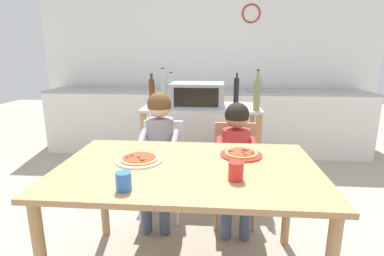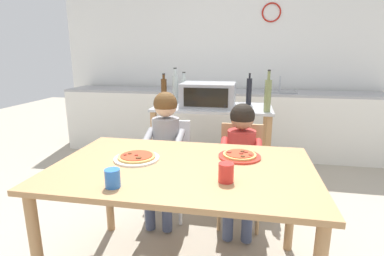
{
  "view_description": "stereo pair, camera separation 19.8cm",
  "coord_description": "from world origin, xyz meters",
  "px_view_note": "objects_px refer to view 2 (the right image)",
  "views": [
    {
      "loc": [
        0.16,
        -1.62,
        1.39
      ],
      "look_at": [
        0.0,
        0.3,
        0.91
      ],
      "focal_mm": 28.02,
      "sensor_mm": 36.0,
      "label": 1
    },
    {
      "loc": [
        0.35,
        -1.59,
        1.39
      ],
      "look_at": [
        0.0,
        0.3,
        0.91
      ],
      "focal_mm": 28.02,
      "sensor_mm": 36.0,
      "label": 2
    }
  ],
  "objects_px": {
    "bottle_tall_green_wine": "(175,88)",
    "bottle_slim_sauce": "(164,91)",
    "bottle_squat_spirits": "(268,95)",
    "dining_chair_left": "(169,161)",
    "kitchen_island_cart": "(212,133)",
    "drinking_cup_red": "(226,173)",
    "dining_chair_right": "(240,167)",
    "pizza_plate_red_rimmed": "(240,156)",
    "pizza_plate_white": "(137,157)",
    "bottle_brown_beer": "(184,90)",
    "drinking_cup_blue": "(113,178)",
    "dining_table": "(183,180)",
    "child_in_grey_shirt": "(164,141)",
    "toaster_oven": "(208,95)",
    "bottle_clear_vinegar": "(249,91)",
    "child_in_red_shirt": "(241,152)"
  },
  "relations": [
    {
      "from": "bottle_tall_green_wine",
      "to": "bottle_slim_sauce",
      "type": "bearing_deg",
      "value": -134.6
    },
    {
      "from": "bottle_squat_spirits",
      "to": "dining_chair_left",
      "type": "xyz_separation_m",
      "value": [
        -0.83,
        -0.41,
        -0.54
      ]
    },
    {
      "from": "kitchen_island_cart",
      "to": "drinking_cup_red",
      "type": "bearing_deg",
      "value": -80.84
    },
    {
      "from": "bottle_squat_spirits",
      "to": "dining_chair_right",
      "type": "xyz_separation_m",
      "value": [
        -0.21,
        -0.43,
        -0.54
      ]
    },
    {
      "from": "dining_chair_right",
      "to": "pizza_plate_red_rimmed",
      "type": "height_order",
      "value": "dining_chair_right"
    },
    {
      "from": "dining_chair_right",
      "to": "bottle_squat_spirits",
      "type": "bearing_deg",
      "value": 64.07
    },
    {
      "from": "bottle_tall_green_wine",
      "to": "pizza_plate_white",
      "type": "bearing_deg",
      "value": -85.61
    },
    {
      "from": "bottle_brown_beer",
      "to": "drinking_cup_blue",
      "type": "height_order",
      "value": "bottle_brown_beer"
    },
    {
      "from": "bottle_brown_beer",
      "to": "drinking_cup_red",
      "type": "height_order",
      "value": "bottle_brown_beer"
    },
    {
      "from": "dining_table",
      "to": "child_in_grey_shirt",
      "type": "distance_m",
      "value": 0.73
    },
    {
      "from": "toaster_oven",
      "to": "drinking_cup_blue",
      "type": "height_order",
      "value": "toaster_oven"
    },
    {
      "from": "bottle_brown_beer",
      "to": "kitchen_island_cart",
      "type": "bearing_deg",
      "value": -31.54
    },
    {
      "from": "kitchen_island_cart",
      "to": "drinking_cup_blue",
      "type": "xyz_separation_m",
      "value": [
        -0.28,
        -1.74,
        0.22
      ]
    },
    {
      "from": "bottle_brown_beer",
      "to": "dining_chair_right",
      "type": "xyz_separation_m",
      "value": [
        0.65,
        -0.85,
        -0.52
      ]
    },
    {
      "from": "dining_table",
      "to": "drinking_cup_blue",
      "type": "xyz_separation_m",
      "value": [
        -0.27,
        -0.34,
        0.14
      ]
    },
    {
      "from": "bottle_clear_vinegar",
      "to": "pizza_plate_white",
      "type": "bearing_deg",
      "value": -113.73
    },
    {
      "from": "kitchen_island_cart",
      "to": "pizza_plate_red_rimmed",
      "type": "xyz_separation_m",
      "value": [
        0.31,
        -1.2,
        0.18
      ]
    },
    {
      "from": "dining_chair_right",
      "to": "pizza_plate_red_rimmed",
      "type": "distance_m",
      "value": 0.63
    },
    {
      "from": "bottle_brown_beer",
      "to": "child_in_red_shirt",
      "type": "relative_size",
      "value": 0.33
    },
    {
      "from": "drinking_cup_blue",
      "to": "child_in_red_shirt",
      "type": "bearing_deg",
      "value": 58.73
    },
    {
      "from": "dining_table",
      "to": "child_in_grey_shirt",
      "type": "bearing_deg",
      "value": 114.11
    },
    {
      "from": "kitchen_island_cart",
      "to": "child_in_red_shirt",
      "type": "distance_m",
      "value": 0.83
    },
    {
      "from": "bottle_brown_beer",
      "to": "bottle_tall_green_wine",
      "type": "bearing_deg",
      "value": -132.75
    },
    {
      "from": "kitchen_island_cart",
      "to": "pizza_plate_white",
      "type": "bearing_deg",
      "value": -102.85
    },
    {
      "from": "bottle_brown_beer",
      "to": "bottle_tall_green_wine",
      "type": "distance_m",
      "value": 0.12
    },
    {
      "from": "dining_chair_left",
      "to": "child_in_grey_shirt",
      "type": "height_order",
      "value": "child_in_grey_shirt"
    },
    {
      "from": "bottle_brown_beer",
      "to": "bottle_squat_spirits",
      "type": "bearing_deg",
      "value": -25.79
    },
    {
      "from": "bottle_brown_beer",
      "to": "pizza_plate_white",
      "type": "bearing_deg",
      "value": -88.66
    },
    {
      "from": "bottle_brown_beer",
      "to": "bottle_slim_sauce",
      "type": "distance_m",
      "value": 0.25
    },
    {
      "from": "dining_chair_left",
      "to": "drinking_cup_red",
      "type": "distance_m",
      "value": 1.16
    },
    {
      "from": "dining_chair_left",
      "to": "child_in_red_shirt",
      "type": "height_order",
      "value": "child_in_red_shirt"
    },
    {
      "from": "drinking_cup_blue",
      "to": "dining_table",
      "type": "bearing_deg",
      "value": 51.44
    },
    {
      "from": "bottle_brown_beer",
      "to": "dining_table",
      "type": "height_order",
      "value": "bottle_brown_beer"
    },
    {
      "from": "dining_chair_left",
      "to": "child_in_grey_shirt",
      "type": "bearing_deg",
      "value": -90.0
    },
    {
      "from": "dining_chair_right",
      "to": "bottle_slim_sauce",
      "type": "bearing_deg",
      "value": 141.05
    },
    {
      "from": "bottle_brown_beer",
      "to": "drinking_cup_red",
      "type": "distance_m",
      "value": 1.89
    },
    {
      "from": "bottle_clear_vinegar",
      "to": "child_in_red_shirt",
      "type": "bearing_deg",
      "value": -92.71
    },
    {
      "from": "bottle_tall_green_wine",
      "to": "drinking_cup_blue",
      "type": "distance_m",
      "value": 1.88
    },
    {
      "from": "child_in_red_shirt",
      "to": "drinking_cup_red",
      "type": "distance_m",
      "value": 0.83
    },
    {
      "from": "dining_table",
      "to": "child_in_red_shirt",
      "type": "bearing_deg",
      "value": 63.19
    },
    {
      "from": "bottle_squat_spirits",
      "to": "child_in_grey_shirt",
      "type": "distance_m",
      "value": 1.04
    },
    {
      "from": "child_in_grey_shirt",
      "to": "bottle_slim_sauce",
      "type": "bearing_deg",
      "value": 105.51
    },
    {
      "from": "pizza_plate_red_rimmed",
      "to": "bottle_slim_sauce",
      "type": "bearing_deg",
      "value": 124.07
    },
    {
      "from": "pizza_plate_red_rimmed",
      "to": "bottle_squat_spirits",
      "type": "bearing_deg",
      "value": 77.97
    },
    {
      "from": "kitchen_island_cart",
      "to": "child_in_red_shirt",
      "type": "relative_size",
      "value": 1.18
    },
    {
      "from": "bottle_squat_spirits",
      "to": "child_in_red_shirt",
      "type": "relative_size",
      "value": 0.38
    },
    {
      "from": "toaster_oven",
      "to": "bottle_tall_green_wine",
      "type": "height_order",
      "value": "bottle_tall_green_wine"
    },
    {
      "from": "bottle_squat_spirits",
      "to": "drinking_cup_blue",
      "type": "xyz_separation_m",
      "value": [
        -0.8,
        -1.53,
        -0.22
      ]
    },
    {
      "from": "child_in_grey_shirt",
      "to": "bottle_brown_beer",
      "type": "bearing_deg",
      "value": 92.22
    },
    {
      "from": "dining_chair_left",
      "to": "dining_chair_right",
      "type": "relative_size",
      "value": 1.0
    }
  ]
}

